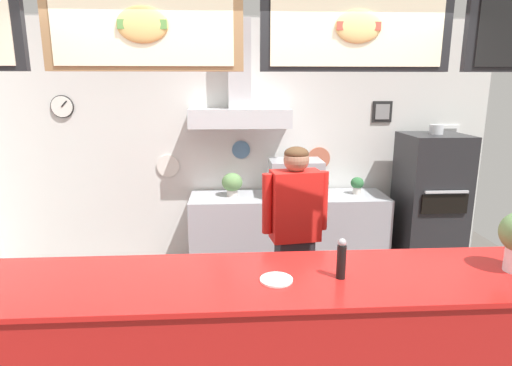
# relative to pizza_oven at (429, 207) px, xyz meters

# --- Properties ---
(back_wall_assembly) EXTENTS (5.68, 2.40, 2.81)m
(back_wall_assembly) POSITION_rel_pizza_oven_xyz_m (-2.02, 0.38, 0.70)
(back_wall_assembly) COLOR gray
(back_wall_assembly) RESTS_ON ground_plane
(service_counter) EXTENTS (4.30, 0.74, 1.02)m
(service_counter) POSITION_rel_pizza_oven_xyz_m (-2.02, -2.08, -0.29)
(service_counter) COLOR #B21916
(service_counter) RESTS_ON ground_plane
(back_prep_counter) EXTENTS (2.14, 0.58, 0.91)m
(back_prep_counter) POSITION_rel_pizza_oven_xyz_m (-1.52, 0.13, -0.35)
(back_prep_counter) COLOR #A3A5AD
(back_prep_counter) RESTS_ON ground_plane
(pizza_oven) EXTENTS (0.63, 0.66, 1.69)m
(pizza_oven) POSITION_rel_pizza_oven_xyz_m (0.00, 0.00, 0.00)
(pizza_oven) COLOR #232326
(pizza_oven) RESTS_ON ground_plane
(shop_worker) EXTENTS (0.55, 0.27, 1.62)m
(shop_worker) POSITION_rel_pizza_oven_xyz_m (-1.63, -1.02, 0.09)
(shop_worker) COLOR #232328
(shop_worker) RESTS_ON ground_plane
(espresso_machine) EXTENTS (0.55, 0.50, 0.40)m
(espresso_machine) POSITION_rel_pizza_oven_xyz_m (-1.45, 0.11, 0.31)
(espresso_machine) COLOR #A3A5AD
(espresso_machine) RESTS_ON back_prep_counter
(potted_sage) EXTENTS (0.16, 0.16, 0.21)m
(potted_sage) POSITION_rel_pizza_oven_xyz_m (-1.16, 0.14, 0.23)
(potted_sage) COLOR #4C4C51
(potted_sage) RESTS_ON back_prep_counter
(potted_thyme) EXTENTS (0.22, 0.22, 0.25)m
(potted_thyme) POSITION_rel_pizza_oven_xyz_m (-2.13, 0.16, 0.26)
(potted_thyme) COLOR beige
(potted_thyme) RESTS_ON back_prep_counter
(potted_rosemary) EXTENTS (0.14, 0.14, 0.19)m
(potted_rosemary) POSITION_rel_pizza_oven_xyz_m (-0.76, 0.16, 0.22)
(potted_rosemary) COLOR beige
(potted_rosemary) RESTS_ON back_prep_counter
(condiment_plate) EXTENTS (0.19, 0.19, 0.01)m
(condiment_plate) POSITION_rel_pizza_oven_xyz_m (-1.90, -2.12, 0.23)
(condiment_plate) COLOR white
(condiment_plate) RESTS_ON service_counter
(pepper_grinder) EXTENTS (0.05, 0.05, 0.24)m
(pepper_grinder) POSITION_rel_pizza_oven_xyz_m (-1.53, -2.11, 0.34)
(pepper_grinder) COLOR black
(pepper_grinder) RESTS_ON service_counter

